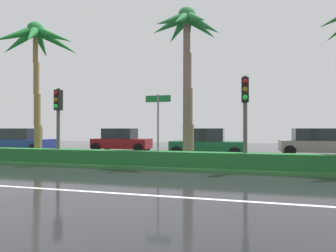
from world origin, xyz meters
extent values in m
cube|color=black|center=(0.00, 9.00, -0.05)|extent=(90.00, 42.00, 0.10)
cube|color=white|center=(0.00, 2.00, 0.00)|extent=(81.00, 0.14, 0.01)
cube|color=#2D6B33|center=(0.00, 8.00, 0.07)|extent=(85.50, 4.00, 0.15)
cube|color=#1E6028|center=(0.00, 6.60, 0.45)|extent=(76.50, 0.70, 0.60)
cylinder|color=brown|center=(-8.29, 8.45, 1.02)|extent=(0.41, 0.41, 1.75)
cylinder|color=brown|center=(-8.36, 8.47, 2.77)|extent=(0.36, 0.36, 1.75)
cylinder|color=brown|center=(-8.44, 8.48, 4.52)|extent=(0.31, 0.31, 1.75)
cylinder|color=brown|center=(-8.52, 8.49, 6.27)|extent=(0.26, 0.26, 1.75)
sphere|color=#1C6B2A|center=(-8.52, 8.49, 7.24)|extent=(0.90, 0.90, 0.90)
cone|color=#1C6B2A|center=(-7.33, 8.44, 6.80)|extent=(2.60, 0.67, 1.41)
cone|color=#1C6B2A|center=(-7.81, 9.43, 6.76)|extent=(1.99, 2.38, 1.47)
cone|color=#1C6B2A|center=(-8.99, 9.57, 6.77)|extent=(1.54, 2.57, 1.46)
cone|color=#1C6B2A|center=(-9.66, 8.56, 6.69)|extent=(2.56, 0.70, 1.61)
cone|color=#1C6B2A|center=(-8.95, 7.46, 6.65)|extent=(1.49, 2.52, 1.68)
cone|color=#1C6B2A|center=(-7.95, 7.54, 6.62)|extent=(1.76, 2.42, 1.73)
cylinder|color=brown|center=(0.15, 8.67, 1.03)|extent=(0.54, 0.54, 1.76)
cylinder|color=brown|center=(0.11, 8.73, 2.79)|extent=(0.47, 0.47, 1.76)
cylinder|color=brown|center=(0.07, 8.80, 4.55)|extent=(0.41, 0.41, 1.76)
cylinder|color=brown|center=(0.03, 8.86, 6.31)|extent=(0.35, 0.35, 1.76)
sphere|color=#266C37|center=(0.03, 8.86, 7.28)|extent=(0.90, 0.90, 0.90)
cone|color=#266C37|center=(0.83, 8.84, 6.79)|extent=(1.91, 0.61, 1.46)
cone|color=#266C37|center=(0.67, 9.41, 6.86)|extent=(1.83, 1.68, 1.35)
cone|color=#266C37|center=(-0.06, 9.64, 6.77)|extent=(0.78, 1.93, 1.49)
cone|color=#266C37|center=(-0.55, 9.46, 6.85)|extent=(1.74, 1.78, 1.36)
cone|color=#266C37|center=(-0.84, 8.84, 6.92)|extent=(1.96, 0.60, 1.24)
cone|color=#266C37|center=(-0.58, 8.24, 6.92)|extent=(1.77, 1.78, 1.25)
cone|color=#266C37|center=(-0.07, 8.04, 6.84)|extent=(0.79, 1.98, 1.38)
cone|color=#266C37|center=(0.57, 8.20, 6.89)|extent=(1.66, 1.86, 1.30)
cylinder|color=#4C4C47|center=(-5.70, 6.67, 1.88)|extent=(0.16, 0.16, 3.45)
cube|color=black|center=(-5.70, 6.67, 3.05)|extent=(0.28, 0.32, 0.96)
sphere|color=maroon|center=(-5.70, 6.50, 3.35)|extent=(0.20, 0.20, 0.20)
sphere|color=#7F600F|center=(-5.70, 6.50, 3.05)|extent=(0.20, 0.20, 0.20)
sphere|color=#1EEA3F|center=(-5.70, 6.50, 2.75)|extent=(0.20, 0.20, 0.20)
cylinder|color=#4C4C47|center=(2.80, 6.60, 1.96)|extent=(0.16, 0.16, 3.62)
cube|color=black|center=(2.80, 6.60, 3.22)|extent=(0.28, 0.32, 0.96)
sphere|color=maroon|center=(2.80, 6.43, 3.52)|extent=(0.20, 0.20, 0.20)
sphere|color=#7F600F|center=(2.80, 6.43, 3.22)|extent=(0.20, 0.20, 0.20)
sphere|color=#1EEA3F|center=(2.80, 6.43, 2.92)|extent=(0.20, 0.20, 0.20)
cylinder|color=slate|center=(-0.75, 6.56, 1.65)|extent=(0.08, 0.08, 3.00)
cube|color=#146B2D|center=(-0.75, 6.56, 2.97)|extent=(1.10, 0.03, 0.28)
cube|color=navy|center=(-12.53, 12.05, 0.60)|extent=(4.30, 1.76, 0.72)
cube|color=#1E2328|center=(-12.68, 12.05, 1.34)|extent=(2.30, 1.58, 0.76)
cylinder|color=black|center=(-10.88, 12.95, 0.34)|extent=(0.68, 0.22, 0.68)
cylinder|color=black|center=(-10.88, 11.15, 0.34)|extent=(0.68, 0.22, 0.68)
cylinder|color=black|center=(-14.18, 12.95, 0.34)|extent=(0.68, 0.22, 0.68)
cube|color=maroon|center=(-6.07, 14.71, 0.60)|extent=(4.30, 1.76, 0.72)
cube|color=#1E2328|center=(-6.22, 14.71, 1.34)|extent=(2.30, 1.58, 0.76)
cylinder|color=black|center=(-4.42, 15.61, 0.34)|extent=(0.68, 0.22, 0.68)
cylinder|color=black|center=(-4.42, 13.81, 0.34)|extent=(0.68, 0.22, 0.68)
cylinder|color=black|center=(-7.72, 15.61, 0.34)|extent=(0.68, 0.22, 0.68)
cylinder|color=black|center=(-7.72, 13.81, 0.34)|extent=(0.68, 0.22, 0.68)
cube|color=#195133|center=(0.62, 12.08, 0.60)|extent=(4.30, 1.76, 0.72)
cube|color=#1E2328|center=(0.47, 12.08, 1.34)|extent=(2.30, 1.58, 0.76)
cylinder|color=black|center=(2.27, 12.98, 0.34)|extent=(0.68, 0.22, 0.68)
cylinder|color=black|center=(2.27, 11.18, 0.34)|extent=(0.68, 0.22, 0.68)
cylinder|color=black|center=(-1.03, 12.98, 0.34)|extent=(0.68, 0.22, 0.68)
cylinder|color=black|center=(-1.03, 11.18, 0.34)|extent=(0.68, 0.22, 0.68)
cube|color=gray|center=(7.18, 14.84, 0.60)|extent=(4.30, 1.76, 0.72)
cube|color=#1E2328|center=(7.03, 14.84, 1.34)|extent=(2.30, 1.58, 0.76)
cylinder|color=black|center=(5.53, 15.74, 0.34)|extent=(0.68, 0.22, 0.68)
cylinder|color=black|center=(5.53, 13.94, 0.34)|extent=(0.68, 0.22, 0.68)
camera|label=1|loc=(2.70, -4.86, 1.70)|focal=30.24mm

